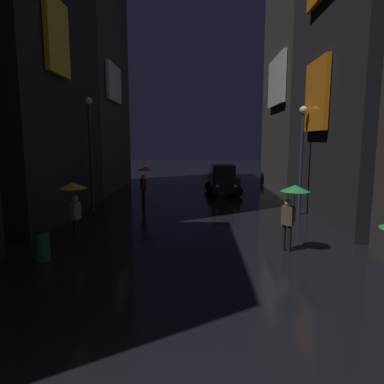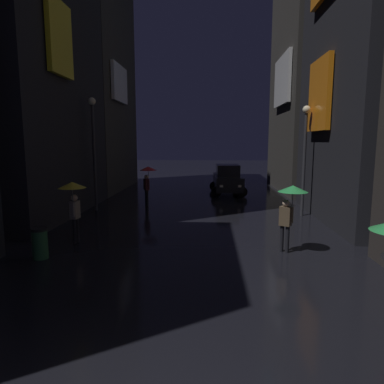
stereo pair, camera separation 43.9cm
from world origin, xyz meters
TOP-DOWN VIEW (x-y plane):
  - building_left_far at (-7.49, 22.29)m, footprint 4.25×8.59m
  - building_right_far at (7.49, 22.36)m, footprint 4.25×8.72m
  - pedestrian_midstreet_centre_yellow at (-3.84, 8.80)m, footprint 0.90×0.90m
  - pedestrian_foreground_left_red at (-2.61, 15.73)m, footprint 0.90×0.90m
  - pedestrian_foreground_right_green at (3.17, 8.27)m, footprint 0.90×0.90m
  - car_distant at (1.85, 20.31)m, footprint 2.37×4.21m
  - streetlamp_right_far at (5.00, 13.73)m, footprint 0.36×0.36m
  - streetlamp_left_far at (-5.00, 14.40)m, footprint 0.36×0.36m
  - trash_bin at (-4.30, 7.31)m, footprint 0.46×0.46m

SIDE VIEW (x-z plane):
  - trash_bin at x=-4.30m, z-range 0.00..0.93m
  - car_distant at x=1.85m, z-range -0.03..1.89m
  - pedestrian_midstreet_centre_yellow at x=-3.84m, z-range 0.61..2.73m
  - pedestrian_foreground_left_red at x=-2.61m, z-range 0.61..2.73m
  - pedestrian_foreground_right_green at x=3.17m, z-range 0.61..2.73m
  - streetlamp_right_far at x=5.00m, z-range 0.67..5.69m
  - streetlamp_left_far at x=-5.00m, z-range 0.69..6.22m
  - building_right_far at x=7.49m, z-range 0.00..20.52m
  - building_left_far at x=-7.49m, z-range 0.00..22.47m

